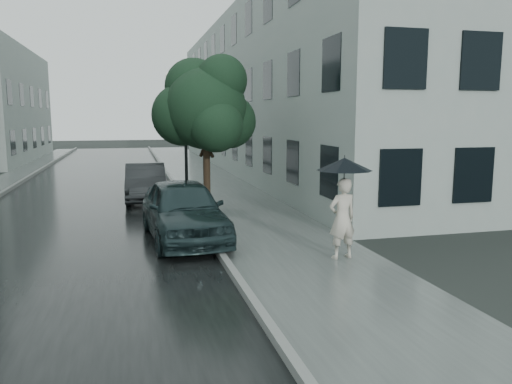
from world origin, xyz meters
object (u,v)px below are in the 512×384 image
object	(u,v)px
pedestrian	(342,218)
car_far	(145,182)
street_tree	(205,108)
lamp_post	(181,127)
car_near	(183,210)

from	to	relation	value
pedestrian	car_far	world-z (taller)	pedestrian
street_tree	lamp_post	xyz separation A→B (m)	(-0.57, 2.36, -0.69)
pedestrian	car_far	size ratio (longest dim) A/B	0.43
street_tree	car_far	world-z (taller)	street_tree
street_tree	car_far	xyz separation A→B (m)	(-1.95, 2.64, -2.76)
pedestrian	street_tree	size ratio (longest dim) A/B	0.35
car_near	street_tree	bearing A→B (deg)	69.14
street_tree	car_near	xyz separation A→B (m)	(-1.21, -4.01, -2.67)
street_tree	lamp_post	world-z (taller)	street_tree
lamp_post	pedestrian	bearing A→B (deg)	-65.88
car_near	pedestrian	bearing A→B (deg)	-42.83
pedestrian	lamp_post	distance (m)	9.53
pedestrian	lamp_post	bearing A→B (deg)	-81.73
pedestrian	street_tree	bearing A→B (deg)	-80.80
street_tree	lamp_post	distance (m)	2.52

